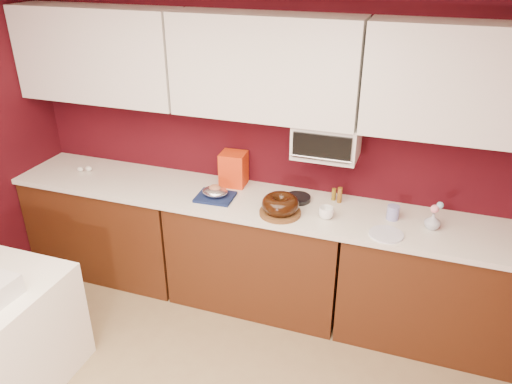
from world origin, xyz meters
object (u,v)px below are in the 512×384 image
object	(u,v)px
blue_jar	(393,212)
foil_ham_nest	(215,192)
pandoro_box	(234,169)
toaster_oven	(327,140)
flower_vase	(433,220)
bundt_cake	(280,204)
coffee_mug	(326,212)

from	to	relation	value
blue_jar	foil_ham_nest	bearing A→B (deg)	-174.85
pandoro_box	blue_jar	bearing A→B (deg)	-10.92
toaster_oven	flower_vase	world-z (taller)	toaster_oven
bundt_cake	pandoro_box	bearing A→B (deg)	144.30
foil_ham_nest	flower_vase	distance (m)	1.54
toaster_oven	bundt_cake	xyz separation A→B (m)	(-0.24, -0.31, -0.39)
toaster_oven	foil_ham_nest	world-z (taller)	toaster_oven
toaster_oven	bundt_cake	bearing A→B (deg)	-126.87
toaster_oven	coffee_mug	distance (m)	0.50
toaster_oven	coffee_mug	bearing A→B (deg)	-73.04
toaster_oven	blue_jar	distance (m)	0.68
foil_ham_nest	blue_jar	world-z (taller)	blue_jar
pandoro_box	flower_vase	size ratio (longest dim) A/B	2.10
toaster_oven	coffee_mug	size ratio (longest dim) A/B	4.46
bundt_cake	foil_ham_nest	distance (m)	0.53
bundt_cake	pandoro_box	distance (m)	0.60
bundt_cake	blue_jar	distance (m)	0.77
bundt_cake	blue_jar	bearing A→B (deg)	14.44
toaster_oven	bundt_cake	distance (m)	0.56
foil_ham_nest	coffee_mug	xyz separation A→B (m)	(0.84, -0.03, -0.00)
toaster_oven	pandoro_box	size ratio (longest dim) A/B	1.70
flower_vase	coffee_mug	bearing A→B (deg)	-172.26
bundt_cake	blue_jar	world-z (taller)	bundt_cake
pandoro_box	toaster_oven	bearing A→B (deg)	-6.56
flower_vase	foil_ham_nest	bearing A→B (deg)	-177.44
bundt_cake	coffee_mug	distance (m)	0.32
blue_jar	flower_vase	world-z (taller)	flower_vase
foil_ham_nest	blue_jar	distance (m)	1.28
foil_ham_nest	pandoro_box	world-z (taller)	pandoro_box
pandoro_box	flower_vase	distance (m)	1.51
toaster_oven	flower_vase	distance (m)	0.89
coffee_mug	bundt_cake	bearing A→B (deg)	-170.58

